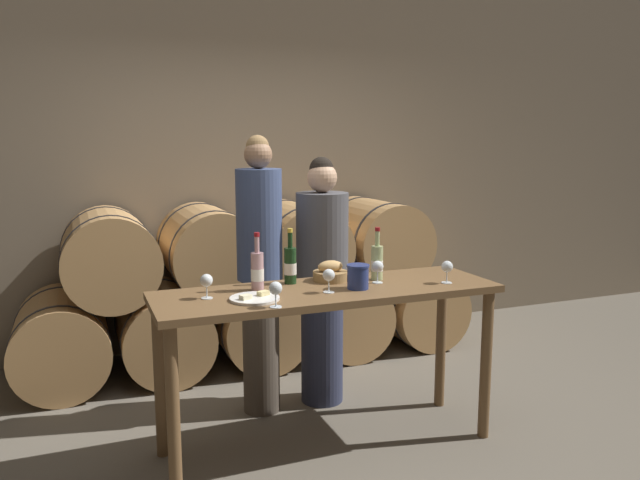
% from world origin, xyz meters
% --- Properties ---
extents(ground_plane, '(10.00, 10.00, 0.00)m').
position_xyz_m(ground_plane, '(0.00, 0.00, 0.00)').
color(ground_plane, '#665E51').
extents(stone_wall_back, '(10.00, 0.12, 3.20)m').
position_xyz_m(stone_wall_back, '(0.00, 2.07, 1.60)').
color(stone_wall_back, '#7F705B').
rests_on(stone_wall_back, ground_plane).
extents(barrel_stack, '(3.46, 0.87, 1.23)m').
position_xyz_m(barrel_stack, '(0.00, 1.51, 0.58)').
color(barrel_stack, tan).
rests_on(barrel_stack, ground_plane).
extents(tasting_table, '(1.89, 0.59, 0.91)m').
position_xyz_m(tasting_table, '(0.00, 0.00, 0.78)').
color(tasting_table, brown).
rests_on(tasting_table, ground_plane).
extents(person_left, '(0.28, 0.28, 1.74)m').
position_xyz_m(person_left, '(-0.21, 0.59, 0.90)').
color(person_left, '#4C4238').
rests_on(person_left, ground_plane).
extents(person_right, '(0.34, 0.34, 1.61)m').
position_xyz_m(person_right, '(0.20, 0.59, 0.82)').
color(person_right, '#2D334C').
rests_on(person_right, ground_plane).
extents(wine_bottle_red, '(0.07, 0.07, 0.31)m').
position_xyz_m(wine_bottle_red, '(-0.15, 0.19, 1.02)').
color(wine_bottle_red, '#193819').
rests_on(wine_bottle_red, tasting_table).
extents(wine_bottle_white, '(0.07, 0.07, 0.31)m').
position_xyz_m(wine_bottle_white, '(0.35, 0.10, 1.02)').
color(wine_bottle_white, '#ADBC7F').
rests_on(wine_bottle_white, tasting_table).
extents(wine_bottle_rose, '(0.07, 0.07, 0.31)m').
position_xyz_m(wine_bottle_rose, '(-0.37, 0.11, 1.02)').
color(wine_bottle_rose, '#BC8E93').
rests_on(wine_bottle_rose, tasting_table).
extents(blue_crock, '(0.12, 0.12, 0.13)m').
position_xyz_m(blue_crock, '(0.15, -0.06, 0.99)').
color(blue_crock, navy).
rests_on(blue_crock, tasting_table).
extents(bread_basket, '(0.20, 0.20, 0.12)m').
position_xyz_m(bread_basket, '(0.08, 0.17, 0.96)').
color(bread_basket, olive).
rests_on(bread_basket, tasting_table).
extents(cheese_plate, '(0.25, 0.25, 0.04)m').
position_xyz_m(cheese_plate, '(-0.44, -0.09, 0.92)').
color(cheese_plate, white).
rests_on(cheese_plate, tasting_table).
extents(wine_glass_far_left, '(0.07, 0.07, 0.13)m').
position_xyz_m(wine_glass_far_left, '(-0.66, 0.03, 1.00)').
color(wine_glass_far_left, white).
rests_on(wine_glass_far_left, tasting_table).
extents(wine_glass_left, '(0.07, 0.07, 0.13)m').
position_xyz_m(wine_glass_left, '(-0.38, -0.26, 1.00)').
color(wine_glass_left, white).
rests_on(wine_glass_left, tasting_table).
extents(wine_glass_center, '(0.07, 0.07, 0.13)m').
position_xyz_m(wine_glass_center, '(-0.03, -0.08, 1.00)').
color(wine_glass_center, white).
rests_on(wine_glass_center, tasting_table).
extents(wine_glass_right, '(0.07, 0.07, 0.13)m').
position_xyz_m(wine_glass_right, '(0.31, 0.02, 1.00)').
color(wine_glass_right, white).
rests_on(wine_glass_right, tasting_table).
extents(wine_glass_far_right, '(0.07, 0.07, 0.13)m').
position_xyz_m(wine_glass_far_right, '(0.67, -0.13, 1.00)').
color(wine_glass_far_right, white).
rests_on(wine_glass_far_right, tasting_table).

